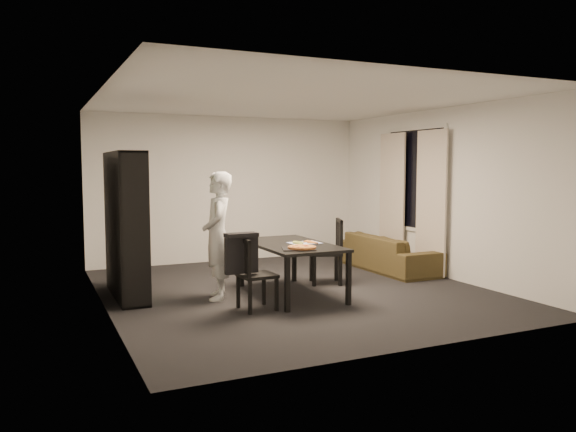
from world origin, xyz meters
name	(u,v)px	position (x,y,z in m)	size (l,w,h in m)	color
room	(294,197)	(0.00, 0.00, 1.30)	(5.01, 5.51, 2.61)	black
window_pane	(415,179)	(2.48, 0.60, 1.50)	(0.02, 1.40, 1.60)	black
window_frame	(415,179)	(2.48, 0.60, 1.50)	(0.03, 1.52, 1.72)	white
curtain_left	(431,202)	(2.40, 0.08, 1.15)	(0.03, 0.70, 2.25)	beige
curtain_right	(392,199)	(2.40, 1.12, 1.15)	(0.03, 0.70, 2.25)	beige
bookshelf	(126,225)	(-2.16, 0.60, 0.95)	(0.35, 1.50, 1.90)	black
dining_table	(291,248)	(-0.15, -0.24, 0.63)	(0.92, 1.66, 0.69)	black
chair_left	(251,269)	(-0.93, -0.76, 0.49)	(0.43, 0.43, 0.87)	black
chair_right	(332,247)	(0.70, 0.19, 0.54)	(0.57, 0.57, 0.95)	black
draped_jacket	(241,251)	(-1.05, -0.77, 0.72)	(0.41, 0.19, 0.48)	black
person	(218,236)	(-1.10, -0.04, 0.82)	(0.60, 0.39, 1.65)	silver
baking_tray	(299,249)	(-0.30, -0.75, 0.70)	(0.40, 0.32, 0.01)	black
pepperoni_pizza	(302,247)	(-0.26, -0.77, 0.72)	(0.35, 0.35, 0.03)	#AB6231
kitchen_towel	(304,243)	(0.01, -0.31, 0.70)	(0.40, 0.30, 0.01)	silver
pizza_slices	(304,242)	(0.00, -0.31, 0.71)	(0.37, 0.31, 0.01)	gold
sofa	(388,253)	(2.07, 0.73, 0.29)	(1.99, 0.78, 0.58)	#393117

